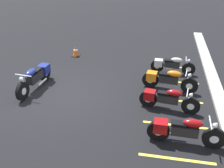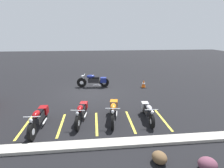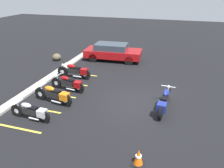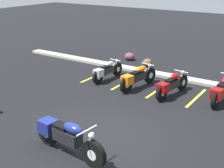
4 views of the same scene
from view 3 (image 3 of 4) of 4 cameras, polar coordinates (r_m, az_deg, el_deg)
ground at (r=10.88m, az=7.34°, el=-5.27°), size 60.00×60.00×0.00m
motorcycle_navy_featured at (r=10.29m, az=13.53°, el=-4.43°), size 2.41×0.70×0.95m
parked_bike_0 at (r=10.02m, az=-20.27°, el=-6.76°), size 0.56×1.99×0.78m
parked_bike_1 at (r=11.04m, az=-14.82°, el=-2.74°), size 0.72×2.21×0.87m
parked_bike_2 at (r=12.18m, az=-11.21°, el=0.17°), size 0.67×2.11×0.83m
parked_bike_3 at (r=13.80m, az=-9.59°, el=3.35°), size 0.63×2.25×0.88m
car_red at (r=17.01m, az=0.17°, el=8.47°), size 2.05×4.40×1.29m
concrete_curb at (r=13.09m, az=-19.61°, el=-0.93°), size 18.00×0.50×0.12m
landscape_rock_1 at (r=17.56m, az=-14.24°, el=6.84°), size 0.87×0.88×0.54m
traffic_cone at (r=7.48m, az=6.93°, el=-18.48°), size 0.40×0.40×0.59m
stall_line_0 at (r=9.87m, az=-23.12°, el=-10.63°), size 0.10×2.10×0.00m
stall_line_1 at (r=10.88m, az=-18.05°, el=-6.36°), size 0.10×2.10×0.00m
stall_line_2 at (r=12.01m, az=-13.95°, el=-2.82°), size 0.10×2.10×0.00m
stall_line_3 at (r=13.23m, az=-10.61°, el=0.11°), size 0.10×2.10×0.00m
stall_line_4 at (r=14.51m, az=-7.83°, el=2.53°), size 0.10×2.10×0.00m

